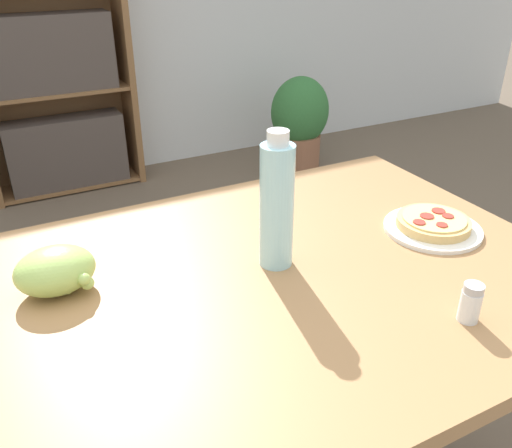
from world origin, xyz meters
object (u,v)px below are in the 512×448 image
(pizza_on_plate, at_px, (433,225))
(bookshelf, at_px, (48,49))
(drink_bottle, at_px, (277,205))
(potted_plant_floor, at_px, (300,121))
(salt_shaker, at_px, (471,303))
(grape_bunch, at_px, (56,271))

(pizza_on_plate, relative_size, bookshelf, 0.13)
(drink_bottle, distance_m, potted_plant_floor, 2.47)
(salt_shaker, relative_size, bookshelf, 0.04)
(bookshelf, bearing_deg, potted_plant_floor, -14.60)
(pizza_on_plate, distance_m, salt_shaker, 0.33)
(pizza_on_plate, xyz_separation_m, salt_shaker, (-0.18, -0.28, 0.02))
(grape_bunch, relative_size, salt_shaker, 2.02)
(potted_plant_floor, bearing_deg, grape_bunch, -132.15)
(grape_bunch, distance_m, potted_plant_floor, 2.62)
(pizza_on_plate, relative_size, grape_bunch, 1.48)
(pizza_on_plate, distance_m, drink_bottle, 0.41)
(grape_bunch, bearing_deg, salt_shaker, -34.30)
(pizza_on_plate, xyz_separation_m, grape_bunch, (-0.80, 0.15, 0.03))
(bookshelf, distance_m, potted_plant_floor, 1.52)
(pizza_on_plate, distance_m, potted_plant_floor, 2.30)
(salt_shaker, relative_size, potted_plant_floor, 0.12)
(pizza_on_plate, xyz_separation_m, bookshelf, (-0.46, 2.42, 0.05))
(salt_shaker, bearing_deg, drink_bottle, 122.82)
(salt_shaker, distance_m, bookshelf, 2.71)
(drink_bottle, xyz_separation_m, potted_plant_floor, (1.31, 2.01, -0.57))
(pizza_on_plate, relative_size, potted_plant_floor, 0.37)
(salt_shaker, xyz_separation_m, potted_plant_floor, (1.11, 2.33, -0.48))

